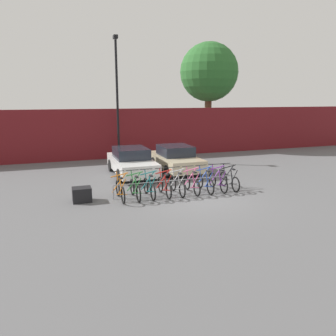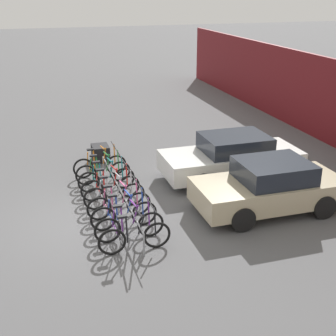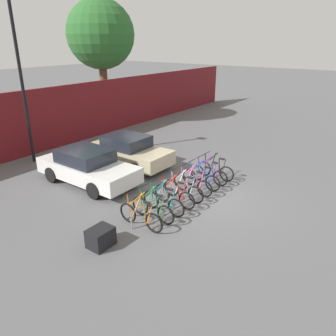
% 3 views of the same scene
% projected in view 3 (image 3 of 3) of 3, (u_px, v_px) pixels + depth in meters
% --- Properties ---
extents(ground_plane, '(120.00, 120.00, 0.00)m').
position_uv_depth(ground_plane, '(204.00, 197.00, 12.12)').
color(ground_plane, '#59595B').
extents(hoarding_wall, '(36.00, 0.16, 3.19)m').
position_uv_depth(hoarding_wall, '(45.00, 120.00, 16.77)').
color(hoarding_wall, maroon).
rests_on(hoarding_wall, ground).
extents(bike_rack, '(5.29, 0.04, 0.57)m').
position_uv_depth(bike_rack, '(180.00, 186.00, 11.86)').
color(bike_rack, gray).
rests_on(bike_rack, ground).
extents(bicycle_orange, '(0.68, 1.71, 1.05)m').
position_uv_depth(bicycle_orange, '(141.00, 216.00, 10.04)').
color(bicycle_orange, black).
rests_on(bicycle_orange, ground).
extents(bicycle_green, '(0.68, 1.71, 1.05)m').
position_uv_depth(bicycle_green, '(153.00, 209.00, 10.48)').
color(bicycle_green, black).
rests_on(bicycle_green, ground).
extents(bicycle_teal, '(0.68, 1.71, 1.05)m').
position_uv_depth(bicycle_teal, '(163.00, 202.00, 10.91)').
color(bicycle_teal, black).
rests_on(bicycle_teal, ground).
extents(bicycle_red, '(0.68, 1.71, 1.05)m').
position_uv_depth(bicycle_red, '(174.00, 195.00, 11.38)').
color(bicycle_red, black).
rests_on(bicycle_red, ground).
extents(bicycle_silver, '(0.68, 1.71, 1.05)m').
position_uv_depth(bicycle_silver, '(183.00, 190.00, 11.81)').
color(bicycle_silver, black).
rests_on(bicycle_silver, ground).
extents(bicycle_pink, '(0.68, 1.71, 1.05)m').
position_uv_depth(bicycle_pink, '(193.00, 184.00, 12.28)').
color(bicycle_pink, black).
rests_on(bicycle_pink, ground).
extents(bicycle_blue, '(0.68, 1.71, 1.05)m').
position_uv_depth(bicycle_blue, '(201.00, 179.00, 12.73)').
color(bicycle_blue, black).
rests_on(bicycle_blue, ground).
extents(bicycle_purple, '(0.68, 1.71, 1.05)m').
position_uv_depth(bicycle_purple, '(209.00, 174.00, 13.19)').
color(bicycle_purple, black).
rests_on(bicycle_purple, ground).
extents(bicycle_black, '(0.68, 1.71, 1.05)m').
position_uv_depth(bicycle_black, '(215.00, 170.00, 13.60)').
color(bicycle_black, black).
rests_on(bicycle_black, ground).
extents(car_white, '(1.91, 4.34, 1.40)m').
position_uv_depth(car_white, '(88.00, 167.00, 13.11)').
color(car_white, silver).
rests_on(car_white, ground).
extents(car_beige, '(1.91, 4.02, 1.40)m').
position_uv_depth(car_beige, '(128.00, 151.00, 14.92)').
color(car_beige, '#C1B28E').
rests_on(car_beige, ground).
extents(lamp_post, '(0.24, 0.44, 7.42)m').
position_uv_depth(lamp_post, '(20.00, 73.00, 14.18)').
color(lamp_post, black).
rests_on(lamp_post, ground).
extents(cargo_crate, '(0.70, 0.56, 0.55)m').
position_uv_depth(cargo_crate, '(101.00, 237.00, 9.16)').
color(cargo_crate, black).
rests_on(cargo_crate, ground).
extents(tree_behind_hoarding, '(4.30, 4.30, 7.89)m').
position_uv_depth(tree_behind_hoarding, '(101.00, 35.00, 20.69)').
color(tree_behind_hoarding, brown).
rests_on(tree_behind_hoarding, ground).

